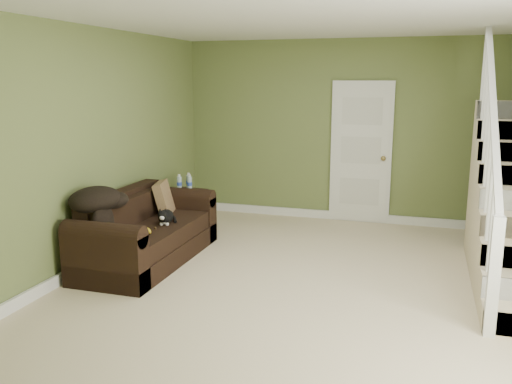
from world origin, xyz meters
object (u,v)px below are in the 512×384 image
Objects in this scene: banana at (148,230)px; side_table at (187,209)px; cat at (165,217)px; sofa at (145,235)px.

side_table is at bearing 55.90° from banana.
cat reaches higher than banana.
sofa is 4.55× the size of cat.
banana is (0.32, -1.68, 0.17)m from side_table.
sofa reaches higher than side_table.
side_table is 1.72m from banana.
sofa reaches higher than banana.
side_table reaches higher than cat.
side_table is 1.75× the size of cat.
cat is (0.22, 0.08, 0.21)m from sofa.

